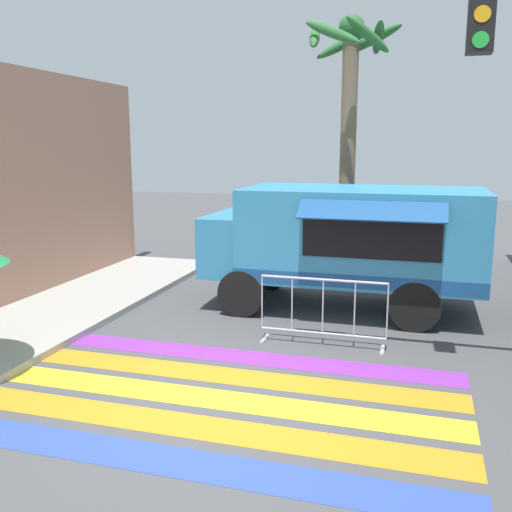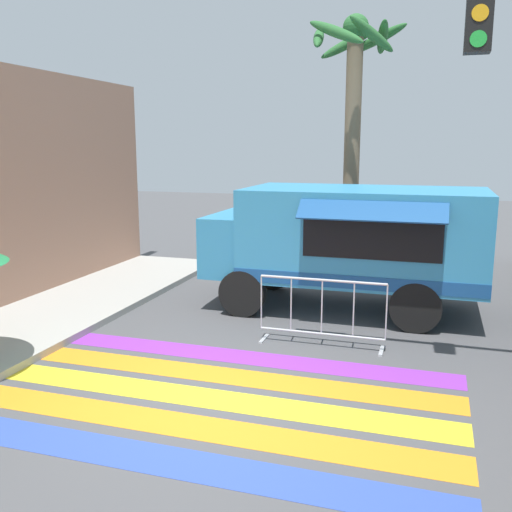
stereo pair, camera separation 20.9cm
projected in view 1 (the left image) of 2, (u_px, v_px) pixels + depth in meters
The scene contains 5 objects.
ground_plane at pixel (212, 403), 7.26m from camera, with size 60.00×60.00×0.00m, color #4C4C4F.
crosswalk_painted at pixel (215, 399), 7.38m from camera, with size 6.40×3.60×0.01m.
food_truck at pixel (341, 237), 11.25m from camera, with size 5.33×2.82×2.41m.
barricade_front at pixel (323, 312), 9.27m from camera, with size 2.08×0.44×1.13m.
palm_tree at pixel (349, 102), 13.57m from camera, with size 2.31×2.42×6.21m.
Camera 1 is at (2.44, -6.34, 3.24)m, focal length 40.00 mm.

